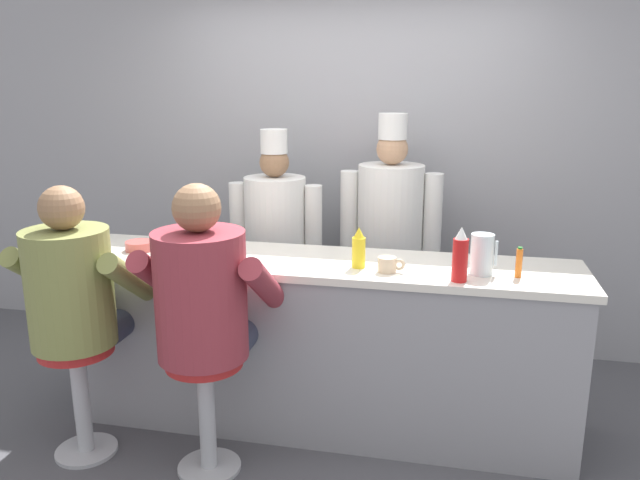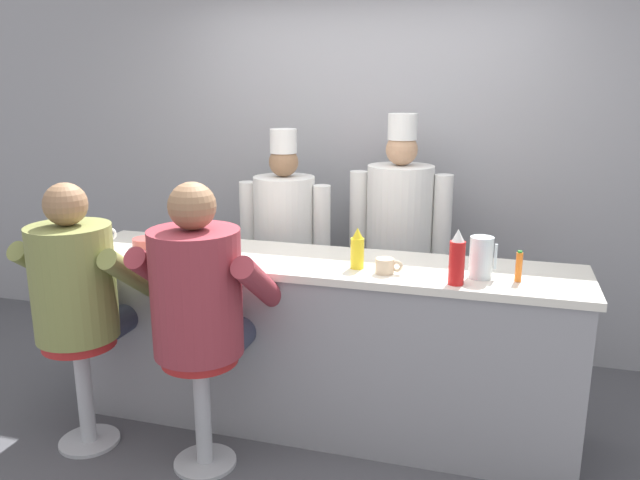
{
  "view_description": "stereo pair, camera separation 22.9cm",
  "coord_description": "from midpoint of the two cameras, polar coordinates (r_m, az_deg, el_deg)",
  "views": [
    {
      "loc": [
        0.7,
        -2.85,
        1.91
      ],
      "look_at": [
        0.02,
        0.28,
        1.09
      ],
      "focal_mm": 35.0,
      "sensor_mm": 36.0,
      "label": 1
    },
    {
      "loc": [
        0.92,
        -2.8,
        1.91
      ],
      "look_at": [
        0.02,
        0.28,
        1.09
      ],
      "focal_mm": 35.0,
      "sensor_mm": 36.0,
      "label": 2
    }
  ],
  "objects": [
    {
      "name": "diner_seated_olive",
      "position": [
        3.41,
        -23.32,
        -4.67
      ],
      "size": [
        0.64,
        0.63,
        1.43
      ],
      "color": "#B2B5BA",
      "rests_on": "ground_plane"
    },
    {
      "name": "hot_sauce_bottle_orange",
      "position": [
        3.17,
        15.78,
        -2.03
      ],
      "size": [
        0.03,
        0.03,
        0.15
      ],
      "color": "orange",
      "rests_on": "diner_counter"
    },
    {
      "name": "cereal_bowl",
      "position": [
        3.73,
        -17.85,
        -0.52
      ],
      "size": [
        0.16,
        0.16,
        0.05
      ],
      "color": "#B24C47",
      "rests_on": "diner_counter"
    },
    {
      "name": "wall_back",
      "position": [
        4.49,
        1.72,
        7.17
      ],
      "size": [
        10.0,
        0.06,
        2.7
      ],
      "color": "#99999E",
      "rests_on": "ground_plane"
    },
    {
      "name": "coffee_mug_white",
      "position": [
        3.91,
        -21.56,
        0.18
      ],
      "size": [
        0.14,
        0.09,
        0.1
      ],
      "color": "white",
      "rests_on": "diner_counter"
    },
    {
      "name": "ketchup_bottle_red",
      "position": [
        3.03,
        10.6,
        -1.48
      ],
      "size": [
        0.07,
        0.07,
        0.27
      ],
      "color": "red",
      "rests_on": "diner_counter"
    },
    {
      "name": "breakfast_plate",
      "position": [
        3.53,
        -13.67,
        -1.25
      ],
      "size": [
        0.23,
        0.23,
        0.05
      ],
      "color": "white",
      "rests_on": "diner_counter"
    },
    {
      "name": "mustard_bottle_yellow",
      "position": [
        3.21,
        1.52,
        -0.84
      ],
      "size": [
        0.07,
        0.07,
        0.21
      ],
      "color": "yellow",
      "rests_on": "diner_counter"
    },
    {
      "name": "diner_counter",
      "position": [
        3.53,
        -2.16,
        -9.41
      ],
      "size": [
        2.81,
        0.61,
        0.97
      ],
      "color": "gray",
      "rests_on": "ground_plane"
    },
    {
      "name": "water_pitcher_clear",
      "position": [
        3.17,
        12.6,
        -1.31
      ],
      "size": [
        0.13,
        0.11,
        0.21
      ],
      "color": "silver",
      "rests_on": "diner_counter"
    },
    {
      "name": "coffee_mug_tan",
      "position": [
        3.15,
        4.17,
        -2.28
      ],
      "size": [
        0.14,
        0.09,
        0.08
      ],
      "color": "beige",
      "rests_on": "diner_counter"
    },
    {
      "name": "diner_seated_maroon",
      "position": [
        3.07,
        -12.65,
        -5.59
      ],
      "size": [
        0.66,
        0.65,
        1.46
      ],
      "color": "#B2B5BA",
      "rests_on": "ground_plane"
    },
    {
      "name": "cook_in_whites_near",
      "position": [
        4.16,
        -5.65,
        0.02
      ],
      "size": [
        0.63,
        0.4,
        1.61
      ],
      "color": "#232328",
      "rests_on": "ground_plane"
    },
    {
      "name": "cook_in_whites_far",
      "position": [
        4.14,
        4.83,
        0.74
      ],
      "size": [
        0.67,
        0.43,
        1.71
      ],
      "color": "#232328",
      "rests_on": "ground_plane"
    },
    {
      "name": "ground_plane",
      "position": [
        3.51,
        -3.39,
        -18.7
      ],
      "size": [
        20.0,
        20.0,
        0.0
      ],
      "primitive_type": "plane",
      "color": "#4C4C51"
    }
  ]
}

